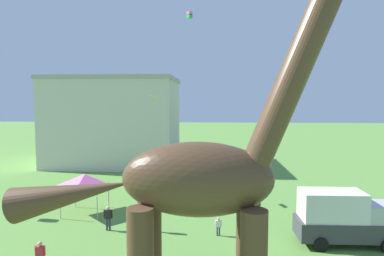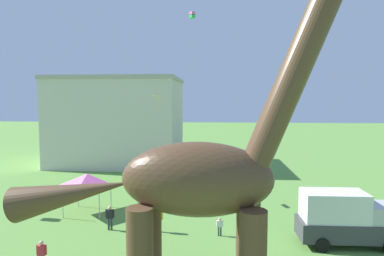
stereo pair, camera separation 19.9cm
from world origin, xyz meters
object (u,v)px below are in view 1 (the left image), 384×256
at_px(dinosaur_sculpture, 196,179).
at_px(kite_mid_center, 154,97).
at_px(person_watching_child, 157,217).
at_px(person_strolling_adult, 108,216).
at_px(kite_mid_left, 330,78).
at_px(parked_box_truck, 343,217).
at_px(festival_canopy_tent, 85,180).
at_px(person_vendor_side, 218,225).
at_px(kite_drifting, 189,15).
at_px(person_photographer, 40,253).

xyz_separation_m(dinosaur_sculpture, kite_mid_center, (-4.34, 15.98, 3.40)).
relative_size(person_watching_child, person_strolling_adult, 0.99).
relative_size(person_strolling_adult, kite_mid_left, 1.49).
relative_size(parked_box_truck, kite_mid_left, 5.21).
bearing_deg(kite_mid_left, parked_box_truck, -103.81).
relative_size(parked_box_truck, festival_canopy_tent, 1.79).
relative_size(parked_box_truck, person_vendor_side, 4.81).
bearing_deg(kite_drifting, person_watching_child, -96.01).
bearing_deg(person_vendor_side, person_strolling_adult, -2.11).
xyz_separation_m(person_strolling_adult, kite_drifting, (4.55, 12.25, 15.74)).
xyz_separation_m(person_photographer, kite_mid_center, (3.61, 13.35, 7.89)).
bearing_deg(dinosaur_sculpture, person_strolling_adult, 129.32).
bearing_deg(parked_box_truck, kite_drifting, 125.65).
bearing_deg(parked_box_truck, person_vendor_side, 172.74).
bearing_deg(kite_mid_left, festival_canopy_tent, -161.13).
distance_m(person_photographer, person_strolling_adult, 5.66).
xyz_separation_m(dinosaur_sculpture, person_watching_child, (-2.87, 7.90, -4.41)).
xyz_separation_m(person_vendor_side, kite_mid_center, (-5.41, 8.45, 8.08)).
height_order(person_watching_child, person_strolling_adult, person_strolling_adult).
bearing_deg(kite_drifting, festival_canopy_tent, -129.12).
xyz_separation_m(kite_drifting, kite_mid_center, (-2.76, -4.26, -7.93)).
distance_m(person_vendor_side, person_photographer, 10.26).
bearing_deg(kite_mid_center, person_vendor_side, -57.37).
height_order(dinosaur_sculpture, parked_box_truck, dinosaur_sculpture).
relative_size(festival_canopy_tent, kite_mid_left, 2.91).
xyz_separation_m(festival_canopy_tent, kite_mid_center, (4.52, 4.70, 6.24)).
bearing_deg(person_watching_child, dinosaur_sculpture, 52.09).
relative_size(parked_box_truck, person_watching_child, 3.51).
xyz_separation_m(person_vendor_side, kite_mid_left, (10.16, 10.62, 9.80)).
bearing_deg(parked_box_truck, person_watching_child, 173.10).
relative_size(person_strolling_adult, festival_canopy_tent, 0.51).
bearing_deg(person_photographer, kite_drifting, -0.04).
bearing_deg(person_watching_child, kite_mid_center, -137.60).
distance_m(dinosaur_sculpture, person_watching_child, 9.50).
bearing_deg(person_vendor_side, person_watching_child, -3.90).
bearing_deg(kite_mid_center, kite_drifting, 57.02).
height_order(kite_drifting, kite_mid_center, kite_drifting).
xyz_separation_m(parked_box_truck, person_photographer, (-16.36, -4.06, -0.75)).
bearing_deg(kite_mid_center, festival_canopy_tent, -133.91).
bearing_deg(person_vendor_side, kite_drifting, -76.67).
distance_m(parked_box_truck, person_watching_child, 11.37).
bearing_deg(person_watching_child, person_photographer, -11.80).
relative_size(dinosaur_sculpture, parked_box_truck, 2.65).
relative_size(kite_drifting, kite_mid_center, 0.47).
bearing_deg(kite_mid_center, person_watching_child, -79.71).
bearing_deg(festival_canopy_tent, kite_mid_left, 18.87).
bearing_deg(person_vendor_side, person_photographer, 30.06).
bearing_deg(festival_canopy_tent, kite_mid_center, 46.09).
bearing_deg(person_strolling_adult, parked_box_truck, -21.82).
relative_size(parked_box_truck, kite_drifting, 9.30).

